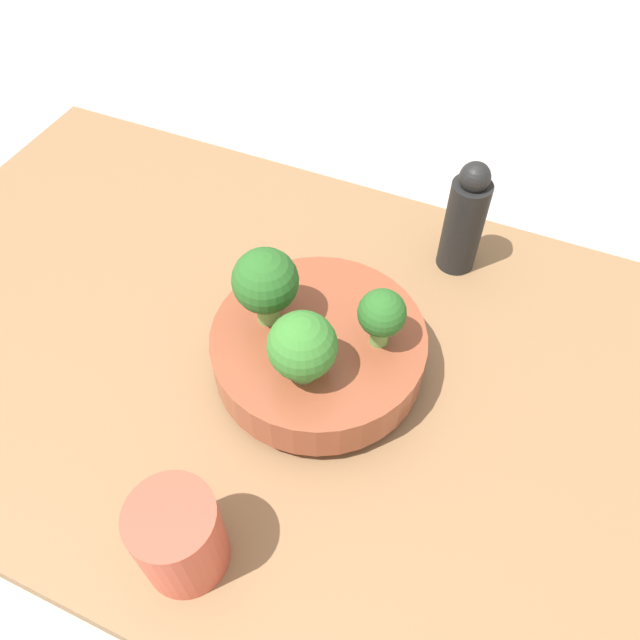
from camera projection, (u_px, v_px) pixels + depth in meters
The scene contains 8 objects.
ground_plane at pixel (309, 386), 0.71m from camera, with size 6.00×6.00×0.00m, color #ADA89E.
table at pixel (309, 376), 0.69m from camera, with size 1.09×0.61×0.04m.
bowl at pixel (320, 347), 0.65m from camera, with size 0.22×0.22×0.06m.
broccoli_floret_left at pixel (265, 283), 0.60m from camera, with size 0.07×0.07×0.09m.
broccoli_floret_front at pixel (302, 347), 0.56m from camera, with size 0.07×0.07×0.08m.
broccoli_floret_right at pixel (382, 315), 0.59m from camera, with size 0.05×0.05×0.07m.
cup at pixel (179, 537), 0.51m from camera, with size 0.07×0.07×0.10m.
pepper_mill at pixel (465, 220), 0.72m from camera, with size 0.05×0.05×0.15m.
Camera 1 is at (0.16, -0.35, 0.60)m, focal length 35.00 mm.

